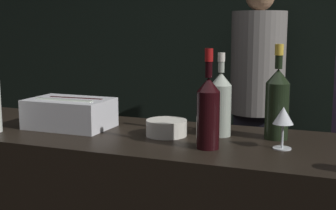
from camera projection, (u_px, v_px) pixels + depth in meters
wall_back_chalkboard at (266, 35)px, 3.83m from camera, size 6.40×0.06×2.80m
ice_bin_with_bottles at (70, 112)px, 1.98m from camera, size 0.35×0.23×0.13m
bowl_white at (167, 127)px, 1.84m from camera, size 0.16×0.16×0.06m
wine_glass at (283, 117)px, 1.63m from camera, size 0.07×0.07×0.15m
white_wine_bottle at (221, 103)px, 1.82m from camera, size 0.08×0.08×0.33m
champagne_bottle at (277, 102)px, 1.77m from camera, size 0.09×0.09×0.36m
red_wine_bottle_tall at (208, 110)px, 1.63m from camera, size 0.08×0.08×0.35m
person_in_hoodie at (257, 91)px, 3.49m from camera, size 0.40×0.40×1.79m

